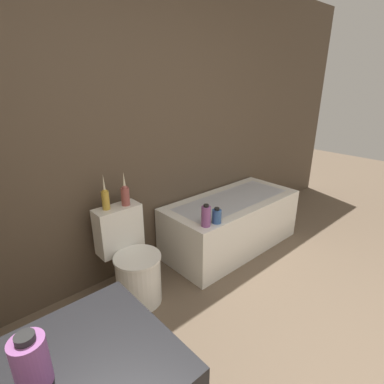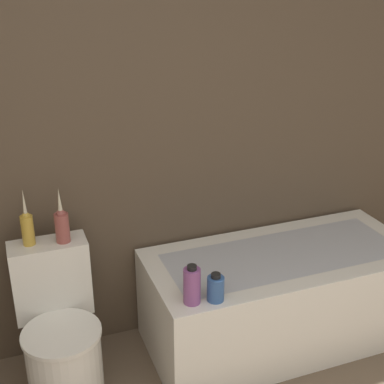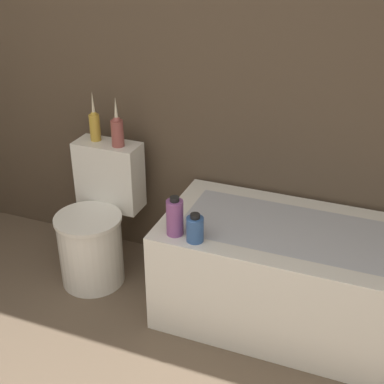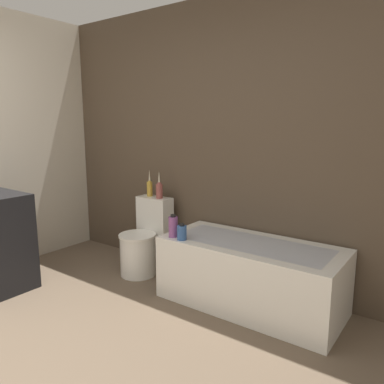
{
  "view_description": "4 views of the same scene",
  "coord_description": "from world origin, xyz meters",
  "px_view_note": "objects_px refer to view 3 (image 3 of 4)",
  "views": [
    {
      "loc": [
        -1.35,
        0.14,
        1.69
      ],
      "look_at": [
        0.15,
        1.81,
        0.84
      ],
      "focal_mm": 28.0,
      "sensor_mm": 36.0,
      "label": 1
    },
    {
      "loc": [
        -0.49,
        -0.19,
        1.97
      ],
      "look_at": [
        0.28,
        1.86,
        1.03
      ],
      "focal_mm": 50.0,
      "sensor_mm": 36.0,
      "label": 2
    },
    {
      "loc": [
        1.08,
        -0.21,
        1.88
      ],
      "look_at": [
        0.34,
        1.67,
        0.81
      ],
      "focal_mm": 50.0,
      "sensor_mm": 36.0,
      "label": 3
    },
    {
      "loc": [
        2.16,
        -0.65,
        1.5
      ],
      "look_at": [
        0.37,
        1.81,
        0.93
      ],
      "focal_mm": 35.0,
      "sensor_mm": 36.0,
      "label": 4
    }
  ],
  "objects_px": {
    "vase_gold": "(95,124)",
    "shampoo_bottle_tall": "(175,217)",
    "shampoo_bottle_short": "(195,229)",
    "toilet": "(97,225)",
    "vase_silver": "(117,130)",
    "bathtub": "(310,280)"
  },
  "relations": [
    {
      "from": "vase_gold",
      "to": "shampoo_bottle_tall",
      "type": "xyz_separation_m",
      "value": [
        0.66,
        -0.43,
        -0.21
      ]
    },
    {
      "from": "shampoo_bottle_tall",
      "to": "vase_silver",
      "type": "bearing_deg",
      "value": 141.16
    },
    {
      "from": "vase_gold",
      "to": "shampoo_bottle_short",
      "type": "relative_size",
      "value": 2.0
    },
    {
      "from": "toilet",
      "to": "vase_gold",
      "type": "distance_m",
      "value": 0.56
    },
    {
      "from": "vase_gold",
      "to": "shampoo_bottle_short",
      "type": "height_order",
      "value": "vase_gold"
    },
    {
      "from": "toilet",
      "to": "vase_gold",
      "type": "xyz_separation_m",
      "value": [
        -0.08,
        0.19,
        0.52
      ]
    },
    {
      "from": "toilet",
      "to": "vase_silver",
      "type": "height_order",
      "value": "vase_silver"
    },
    {
      "from": "vase_silver",
      "to": "shampoo_bottle_tall",
      "type": "relative_size",
      "value": 1.42
    },
    {
      "from": "bathtub",
      "to": "shampoo_bottle_short",
      "type": "xyz_separation_m",
      "value": [
        -0.51,
        -0.26,
        0.33
      ]
    },
    {
      "from": "shampoo_bottle_tall",
      "to": "shampoo_bottle_short",
      "type": "relative_size",
      "value": 1.39
    },
    {
      "from": "vase_silver",
      "to": "shampoo_bottle_short",
      "type": "height_order",
      "value": "vase_silver"
    },
    {
      "from": "toilet",
      "to": "vase_gold",
      "type": "height_order",
      "value": "vase_gold"
    },
    {
      "from": "toilet",
      "to": "shampoo_bottle_short",
      "type": "xyz_separation_m",
      "value": [
        0.69,
        -0.26,
        0.28
      ]
    },
    {
      "from": "toilet",
      "to": "bathtub",
      "type": "bearing_deg",
      "value": -0.21
    },
    {
      "from": "vase_silver",
      "to": "shampoo_bottle_short",
      "type": "relative_size",
      "value": 1.97
    },
    {
      "from": "bathtub",
      "to": "vase_gold",
      "type": "height_order",
      "value": "vase_gold"
    },
    {
      "from": "bathtub",
      "to": "toilet",
      "type": "height_order",
      "value": "toilet"
    },
    {
      "from": "toilet",
      "to": "shampoo_bottle_short",
      "type": "relative_size",
      "value": 5.33
    },
    {
      "from": "bathtub",
      "to": "vase_silver",
      "type": "xyz_separation_m",
      "value": [
        -1.12,
        0.17,
        0.56
      ]
    },
    {
      "from": "vase_gold",
      "to": "shampoo_bottle_tall",
      "type": "distance_m",
      "value": 0.82
    },
    {
      "from": "bathtub",
      "to": "vase_gold",
      "type": "distance_m",
      "value": 1.4
    },
    {
      "from": "vase_gold",
      "to": "shampoo_bottle_short",
      "type": "distance_m",
      "value": 0.92
    }
  ]
}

